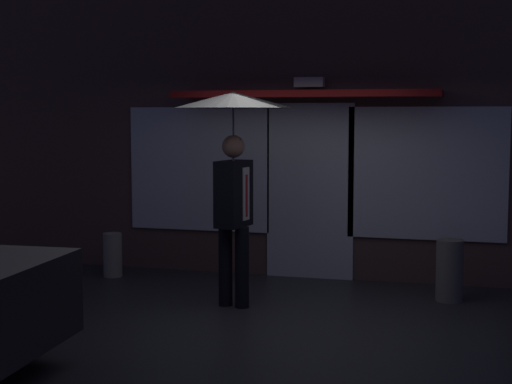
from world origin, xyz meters
The scene contains 5 objects.
ground_plane centered at (0.00, 0.00, 0.00)m, with size 18.00×18.00×0.00m, color #2D2D33.
building_facade centered at (0.00, 2.34, 1.83)m, with size 10.59×1.00×3.68m.
person_with_umbrella centered at (-0.49, 0.53, 1.82)m, with size 1.25×1.25×2.29m.
sidewalk_bollard centered at (1.73, 1.39, 0.34)m, with size 0.30×0.30×0.68m, color slate.
sidewalk_bollard_2 centered at (-2.43, 1.58, 0.28)m, with size 0.24×0.24×0.56m, color #9E998E.
Camera 1 is at (1.88, -7.22, 2.06)m, focal length 53.92 mm.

